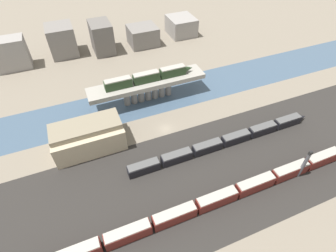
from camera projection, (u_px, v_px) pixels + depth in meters
The scene contains 14 objects.
ground_plane at pixel (166, 129), 96.30m from camera, with size 400.00×400.00×0.00m, color #756B5B.
railbed_yard at pixel (195, 179), 80.30m from camera, with size 280.00×42.00×0.01m, color #282623.
river_water at pixel (148, 99), 109.09m from camera, with size 320.00×20.91×0.01m, color #3D5166.
bridge at pixel (147, 86), 104.41m from camera, with size 47.28×8.85×8.90m.
train_on_bridge at pixel (149, 77), 101.92m from camera, with size 36.36×3.12×3.78m.
train_yard_near at pixel (201, 206), 71.69m from camera, with size 106.09×3.03×4.16m.
train_yard_mid at pixel (225, 141), 89.49m from camera, with size 69.71×3.03×3.42m.
warehouse_building at pixel (88, 136), 87.11m from camera, with size 22.93×13.22×10.00m.
signal_tower at pixel (304, 165), 77.53m from camera, with size 1.00×1.00×11.36m.
city_block_far_left at pixel (9, 54), 121.61m from camera, with size 16.41×9.31×14.51m, color gray.
city_block_left at pixel (62, 40), 131.32m from camera, with size 12.77×13.88×14.90m, color slate.
city_block_center at pixel (102, 37), 133.33m from camera, with size 10.11×14.37×15.23m, color #605B56.
city_block_right at pixel (143, 36), 140.87m from camera, with size 14.89×13.55×9.83m, color slate.
city_block_far_right at pixel (181, 26), 150.12m from camera, with size 14.23×15.66×9.73m, color gray.
Camera 1 is at (-25.24, -63.88, 67.51)m, focal length 28.00 mm.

